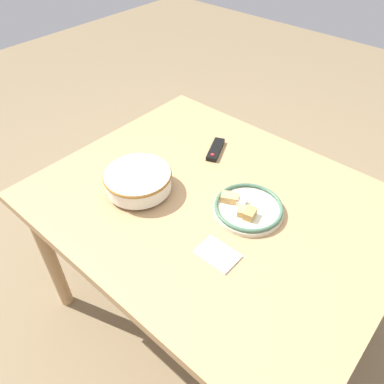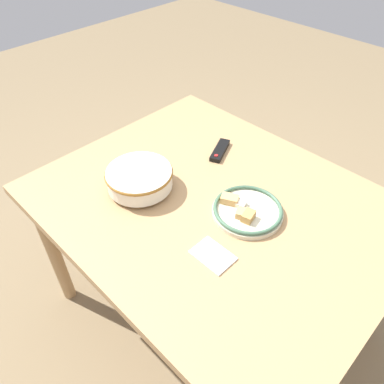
{
  "view_description": "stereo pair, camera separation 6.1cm",
  "coord_description": "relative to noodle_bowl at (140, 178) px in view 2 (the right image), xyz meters",
  "views": [
    {
      "loc": [
        0.6,
        -0.82,
        1.74
      ],
      "look_at": [
        -0.07,
        -0.06,
        0.81
      ],
      "focal_mm": 35.0,
      "sensor_mm": 36.0,
      "label": 1
    },
    {
      "loc": [
        0.65,
        -0.78,
        1.74
      ],
      "look_at": [
        -0.07,
        -0.06,
        0.81
      ],
      "focal_mm": 35.0,
      "sensor_mm": 36.0,
      "label": 2
    }
  ],
  "objects": [
    {
      "name": "ground_plane",
      "position": [
        0.26,
        0.15,
        -0.82
      ],
      "size": [
        8.0,
        8.0,
        0.0
      ],
      "primitive_type": "plane",
      "color": "#7F6B4C"
    },
    {
      "name": "dining_table",
      "position": [
        0.26,
        0.15,
        -0.13
      ],
      "size": [
        1.31,
        1.05,
        0.77
      ],
      "color": "tan",
      "rests_on": "ground_plane"
    },
    {
      "name": "noodle_bowl",
      "position": [
        0.0,
        0.0,
        0.0
      ],
      "size": [
        0.26,
        0.26,
        0.09
      ],
      "color": "silver",
      "rests_on": "dining_table"
    },
    {
      "name": "food_plate",
      "position": [
        0.38,
        0.18,
        -0.03
      ],
      "size": [
        0.26,
        0.26,
        0.05
      ],
      "color": "beige",
      "rests_on": "dining_table"
    },
    {
      "name": "tv_remote",
      "position": [
        0.06,
        0.39,
        -0.04
      ],
      "size": [
        0.1,
        0.16,
        0.02
      ],
      "rotation": [
        0.0,
        0.0,
        3.56
      ],
      "color": "black",
      "rests_on": "dining_table"
    },
    {
      "name": "folded_napkin",
      "position": [
        0.42,
        -0.05,
        -0.05
      ],
      "size": [
        0.13,
        0.09,
        0.01
      ],
      "color": "white",
      "rests_on": "dining_table"
    }
  ]
}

